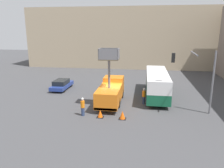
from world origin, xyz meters
The scene contains 10 objects.
ground_plane centered at (0.00, 0.00, 0.00)m, with size 120.00×120.00×0.00m, color #424244.
building_backdrop_far centered at (0.00, 26.86, 6.26)m, with size 44.00×10.00×12.52m.
utility_truck centered at (-0.34, 0.22, 1.45)m, with size 2.30×6.96×6.22m.
city_bus centered at (4.83, 3.73, 1.77)m, with size 2.52×10.14×3.01m.
traffic_light_pole centered at (8.38, -1.35, 4.21)m, with size 4.04×3.78×6.18m.
road_worker_near_truck centered at (-2.45, -3.77, 0.90)m, with size 0.38×0.38×1.81m.
road_worker_directing centered at (3.31, 0.58, 0.91)m, with size 0.38×0.38×1.81m.
traffic_cone_near_truck centered at (-0.72, -3.93, 0.35)m, with size 0.64×0.64×0.73m.
traffic_cone_mid_road centered at (1.39, -4.01, 0.37)m, with size 0.68×0.68×0.77m.
parked_car_curbside centered at (-7.95, 5.02, 0.70)m, with size 1.86×4.57×1.36m.
Camera 1 is at (3.21, -22.80, 8.08)m, focal length 35.00 mm.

